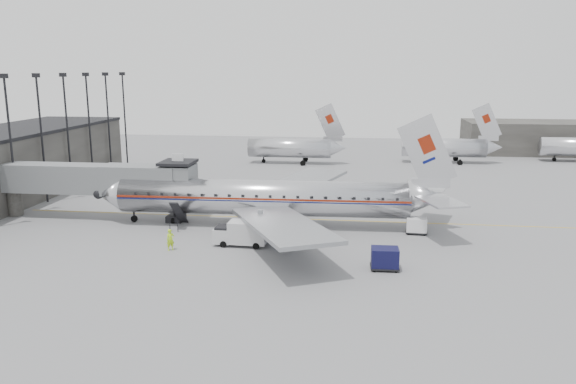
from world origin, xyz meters
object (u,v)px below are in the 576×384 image
baggage_cart_white (417,225)px  ramp_worker (170,240)px  baggage_cart_navy (385,258)px  airliner (270,198)px  service_van (241,233)px

baggage_cart_white → ramp_worker: bearing=-156.2°
baggage_cart_white → ramp_worker: 23.48m
baggage_cart_navy → baggage_cart_white: (3.48, 10.53, -0.10)m
baggage_cart_navy → airliner: bearing=132.2°
baggage_cart_navy → baggage_cart_white: size_ratio=1.10×
service_van → baggage_cart_white: size_ratio=2.31×
airliner → service_van: (-1.57, -6.88, -1.73)m
airliner → baggage_cart_white: (14.58, -1.02, -2.08)m
baggage_cart_navy → ramp_worker: ramp_worker is taller
baggage_cart_white → ramp_worker: ramp_worker is taller
baggage_cart_navy → ramp_worker: size_ratio=1.20×
service_van → ramp_worker: service_van is taller
service_van → baggage_cart_navy: 13.51m
service_van → ramp_worker: bearing=-158.0°
service_van → ramp_worker: 6.30m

